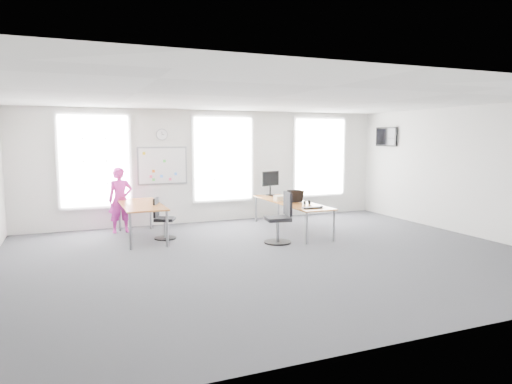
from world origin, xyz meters
name	(u,v)px	position (x,y,z in m)	size (l,w,h in m)	color
floor	(273,255)	(0.00, 0.00, 0.00)	(10.00, 10.00, 0.00)	#2A2A2F
ceiling	(274,98)	(0.00, 0.00, 3.00)	(10.00, 10.00, 0.00)	white
wall_back	(212,166)	(0.00, 4.00, 1.50)	(10.00, 10.00, 0.00)	silver
wall_front	(425,208)	(0.00, -4.00, 1.50)	(10.00, 10.00, 0.00)	silver
wall_right	(470,171)	(5.00, 0.00, 1.50)	(10.00, 10.00, 0.00)	silver
window_left	(95,161)	(-3.00, 3.97, 1.70)	(1.60, 0.06, 2.20)	silver
window_mid	(223,159)	(0.30, 3.97, 1.70)	(1.60, 0.06, 2.20)	silver
window_right	(319,157)	(3.30, 3.97, 1.70)	(1.60, 0.06, 2.20)	silver
desk_right	(291,203)	(1.39, 2.01, 0.68)	(0.79, 2.97, 0.72)	#C16833
desk_left	(141,207)	(-2.13, 2.52, 0.72)	(0.87, 2.17, 0.79)	#C16833
chair_right	(281,221)	(0.59, 0.92, 0.48)	(0.59, 0.59, 1.10)	black
chair_left	(162,221)	(-1.70, 2.29, 0.41)	(0.55, 0.55, 0.93)	black
person	(120,200)	(-2.49, 3.39, 0.79)	(0.57, 0.38, 1.57)	#C12694
whiteboard	(163,166)	(-1.35, 3.97, 1.55)	(1.20, 0.03, 0.90)	white
wall_clock	(162,135)	(-1.35, 3.97, 2.35)	(0.30, 0.30, 0.04)	gray
tv	(386,137)	(4.95, 3.00, 2.30)	(0.06, 0.90, 0.55)	black
keyboard	(312,208)	(1.31, 0.85, 0.73)	(0.41, 0.14, 0.02)	black
mouse	(321,207)	(1.55, 0.84, 0.75)	(0.08, 0.12, 0.05)	black
lens_cap	(311,206)	(1.48, 1.19, 0.73)	(0.07, 0.07, 0.01)	black
headphones	(307,202)	(1.51, 1.44, 0.77)	(0.16, 0.08, 0.09)	black
laptop_sleeve	(295,196)	(1.40, 1.81, 0.87)	(0.37, 0.20, 0.30)	black
paper_stack	(282,198)	(1.25, 2.25, 0.78)	(0.35, 0.26, 0.12)	beige
monitor	(270,181)	(1.40, 3.28, 1.12)	(0.57, 0.25, 0.65)	black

